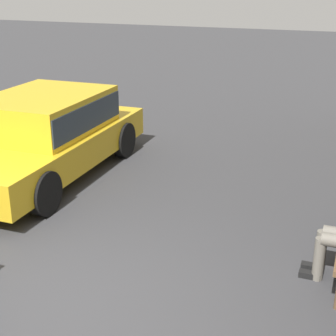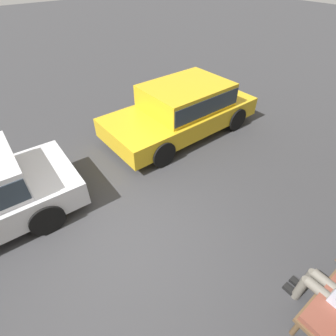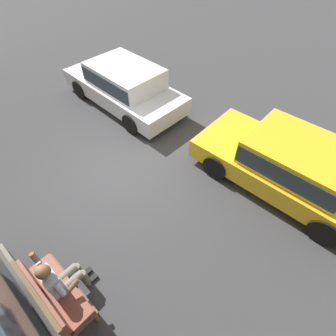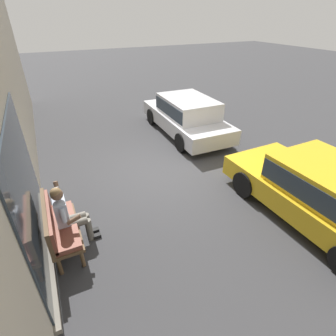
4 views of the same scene
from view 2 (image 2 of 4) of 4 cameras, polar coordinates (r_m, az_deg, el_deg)
ground_plane at (r=4.94m, az=-9.73°, el=-16.70°), size 60.00×60.00×0.00m
parked_car_near at (r=7.41m, az=3.30°, el=13.15°), size 4.35×2.06×1.36m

